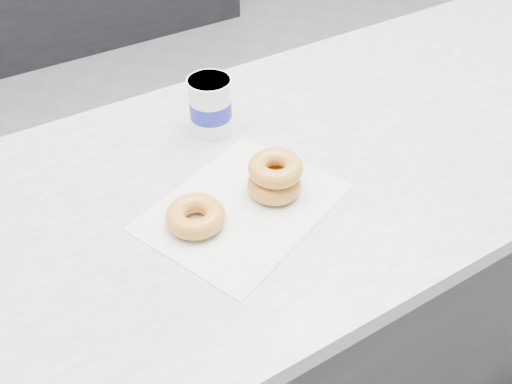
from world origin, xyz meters
TOP-DOWN VIEW (x-y plane):
  - ground at (0.00, 0.00)m, footprint 5.00×5.00m
  - counter at (0.00, -0.60)m, footprint 3.06×0.76m
  - wax_paper at (-0.20, -0.67)m, footprint 0.41×0.37m
  - donut_single at (-0.29, -0.66)m, footprint 0.12×0.12m
  - donut_stack at (-0.13, -0.66)m, footprint 0.14×0.14m
  - coffee_cup at (-0.14, -0.43)m, footprint 0.09×0.09m

SIDE VIEW (x-z plane):
  - ground at x=0.00m, z-range 0.00..0.00m
  - counter at x=0.00m, z-range 0.00..0.90m
  - wax_paper at x=-0.20m, z-range 0.90..0.90m
  - donut_single at x=-0.29m, z-range 0.90..0.94m
  - donut_stack at x=-0.13m, z-range 0.90..0.97m
  - coffee_cup at x=-0.14m, z-range 0.90..1.02m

